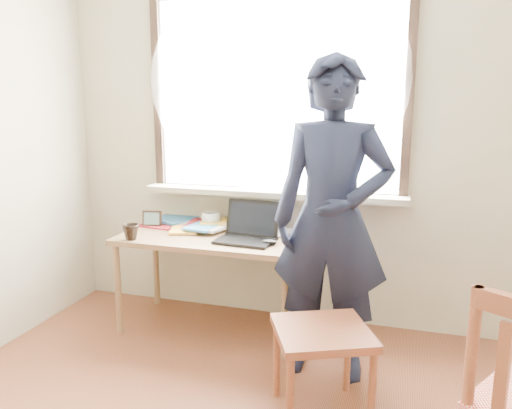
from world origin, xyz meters
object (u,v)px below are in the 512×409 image
(mug_white, at_px, (211,220))
(laptop, at_px, (248,231))
(person, at_px, (332,220))
(mug_dark, at_px, (131,232))
(work_chair, at_px, (322,342))
(desk, at_px, (212,246))

(mug_white, bearing_deg, laptop, -34.96)
(laptop, xyz_separation_m, person, (0.58, -0.29, 0.18))
(person, bearing_deg, mug_white, 149.63)
(mug_white, height_order, person, person)
(mug_dark, bearing_deg, laptop, 16.15)
(laptop, distance_m, mug_white, 0.44)
(work_chair, height_order, person, person)
(mug_white, relative_size, work_chair, 0.23)
(mug_white, distance_m, work_chair, 1.43)
(laptop, height_order, mug_dark, laptop)
(mug_white, distance_m, person, 1.11)
(laptop, distance_m, work_chair, 1.01)
(work_chair, xyz_separation_m, person, (-0.03, 0.44, 0.52))
(desk, distance_m, mug_white, 0.27)
(laptop, height_order, mug_white, laptop)
(desk, distance_m, person, 0.96)
(person, bearing_deg, work_chair, -85.94)
(mug_dark, bearing_deg, mug_white, 51.30)
(work_chair, bearing_deg, laptop, 130.15)
(desk, relative_size, mug_white, 9.13)
(laptop, bearing_deg, mug_dark, -163.85)
(laptop, relative_size, person, 0.21)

